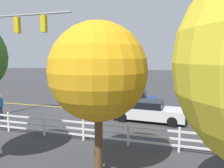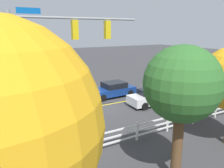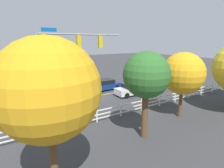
% 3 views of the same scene
% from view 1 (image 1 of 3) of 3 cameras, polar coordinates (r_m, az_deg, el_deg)
% --- Properties ---
extents(ground_plane, '(120.00, 120.00, 0.00)m').
position_cam_1_polar(ground_plane, '(18.10, -4.23, -6.74)').
color(ground_plane, '#38383A').
extents(lane_center_stripe, '(28.00, 0.16, 0.01)m').
position_cam_1_polar(lane_center_stripe, '(17.10, 8.48, -7.60)').
color(lane_center_stripe, gold).
rests_on(lane_center_stripe, ground_plane).
extents(signal_assembly, '(7.05, 0.38, 7.33)m').
position_cam_1_polar(signal_assembly, '(16.11, -26.50, 9.29)').
color(signal_assembly, gray).
rests_on(signal_assembly, ground_plane).
extents(car_1, '(4.57, 2.16, 1.41)m').
position_cam_1_polar(car_1, '(19.04, 5.03, -3.96)').
color(car_1, navy).
rests_on(car_1, ground_plane).
extents(car_2, '(4.81, 2.04, 1.38)m').
position_cam_1_polar(car_2, '(15.01, 9.41, -6.99)').
color(car_2, silver).
rests_on(car_2, ground_plane).
extents(pedestrian, '(0.47, 0.41, 1.69)m').
position_cam_1_polar(pedestrian, '(17.13, -27.27, -5.10)').
color(pedestrian, '#191E3F').
rests_on(pedestrian, ground_plane).
extents(white_rail_fence, '(26.10, 0.10, 1.15)m').
position_cam_1_polar(white_rail_fence, '(11.12, -1.81, -12.35)').
color(white_rail_fence, white).
rests_on(white_rail_fence, ground_plane).
extents(tree_3, '(3.51, 3.51, 5.54)m').
position_cam_1_polar(tree_3, '(7.65, -3.66, 3.21)').
color(tree_3, brown).
rests_on(tree_3, ground_plane).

